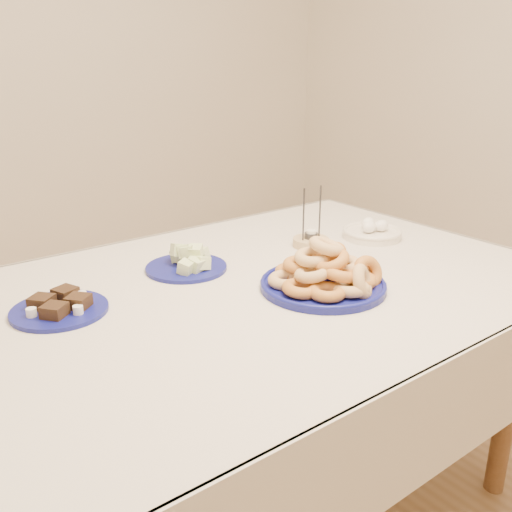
% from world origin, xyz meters
% --- Properties ---
extents(dining_table, '(1.71, 1.11, 0.75)m').
position_xyz_m(dining_table, '(0.00, 0.00, 0.64)').
color(dining_table, brown).
rests_on(dining_table, ground).
extents(donut_platter, '(0.43, 0.43, 0.15)m').
position_xyz_m(donut_platter, '(0.16, -0.14, 0.79)').
color(donut_platter, navy).
rests_on(donut_platter, dining_table).
extents(melon_plate, '(0.24, 0.24, 0.08)m').
position_xyz_m(melon_plate, '(-0.05, 0.20, 0.77)').
color(melon_plate, navy).
rests_on(melon_plate, dining_table).
extents(brownie_plate, '(0.29, 0.29, 0.04)m').
position_xyz_m(brownie_plate, '(-0.43, 0.14, 0.76)').
color(brownie_plate, navy).
rests_on(brownie_plate, dining_table).
extents(candle_holder, '(0.12, 0.12, 0.19)m').
position_xyz_m(candle_holder, '(0.37, 0.14, 0.77)').
color(candle_holder, tan).
rests_on(candle_holder, dining_table).
extents(egg_bowl, '(0.21, 0.21, 0.06)m').
position_xyz_m(egg_bowl, '(0.59, 0.08, 0.77)').
color(egg_bowl, silver).
rests_on(egg_bowl, dining_table).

